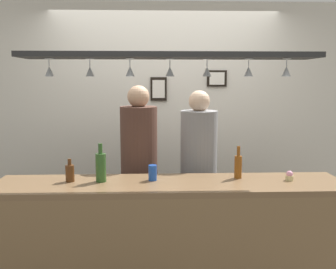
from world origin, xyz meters
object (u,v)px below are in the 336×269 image
(person_left_brown_shirt, at_px, (139,159))
(picture_frame_crest, at_px, (159,89))
(person_middle_grey_shirt, at_px, (199,162))
(bottle_beer_amber_tall, at_px, (238,166))
(drink_can, at_px, (153,173))
(bottle_beer_brown_stubby, at_px, (70,173))
(cupcake, at_px, (290,176))
(bottle_champagne_green, at_px, (101,167))
(picture_frame_upper_small, at_px, (217,78))

(person_left_brown_shirt, height_order, picture_frame_crest, picture_frame_crest)
(person_middle_grey_shirt, height_order, bottle_beer_amber_tall, person_middle_grey_shirt)
(drink_can, distance_m, picture_frame_crest, 1.48)
(person_left_brown_shirt, distance_m, bottle_beer_brown_stubby, 0.76)
(cupcake, bearing_deg, bottle_beer_amber_tall, 166.96)
(bottle_beer_amber_tall, relative_size, drink_can, 2.13)
(bottle_champagne_green, distance_m, cupcake, 1.47)
(bottle_champagne_green, height_order, cupcake, bottle_champagne_green)
(person_middle_grey_shirt, distance_m, drink_can, 0.69)
(picture_frame_crest, bearing_deg, person_left_brown_shirt, -103.72)
(drink_can, bearing_deg, bottle_champagne_green, -176.98)
(bottle_champagne_green, xyz_separation_m, bottle_beer_amber_tall, (1.08, 0.06, -0.02))
(bottle_beer_brown_stubby, height_order, bottle_beer_amber_tall, bottle_beer_amber_tall)
(picture_frame_upper_small, bearing_deg, person_left_brown_shirt, -136.76)
(bottle_beer_brown_stubby, bearing_deg, bottle_champagne_green, -2.12)
(picture_frame_crest, bearing_deg, person_middle_grey_shirt, -65.61)
(bottle_champagne_green, relative_size, cupcake, 3.85)
(bottle_champagne_green, relative_size, bottle_beer_amber_tall, 1.15)
(bottle_beer_amber_tall, xyz_separation_m, drink_can, (-0.68, -0.04, -0.04))
(drink_can, bearing_deg, cupcake, -2.50)
(bottle_beer_amber_tall, bearing_deg, person_middle_grey_shirt, 117.01)
(person_middle_grey_shirt, bearing_deg, bottle_beer_amber_tall, -62.99)
(person_left_brown_shirt, xyz_separation_m, person_middle_grey_shirt, (0.55, 0.00, -0.03))
(person_middle_grey_shirt, bearing_deg, picture_frame_crest, 114.39)
(picture_frame_upper_small, bearing_deg, person_middle_grey_shirt, -110.08)
(cupcake, bearing_deg, bottle_champagne_green, 178.99)
(picture_frame_crest, relative_size, picture_frame_upper_small, 1.18)
(bottle_champagne_green, bearing_deg, picture_frame_upper_small, 50.63)
(bottle_beer_amber_tall, bearing_deg, bottle_beer_brown_stubby, -177.62)
(bottle_beer_brown_stubby, distance_m, picture_frame_upper_small, 2.05)
(person_middle_grey_shirt, distance_m, cupcake, 0.88)
(picture_frame_crest, bearing_deg, cupcake, -54.11)
(picture_frame_crest, xyz_separation_m, picture_frame_upper_small, (0.65, 0.00, 0.12))
(person_left_brown_shirt, bearing_deg, picture_frame_crest, 76.28)
(drink_can, relative_size, picture_frame_crest, 0.47)
(bottle_beer_brown_stubby, xyz_separation_m, drink_can, (0.64, 0.01, -0.01))
(person_middle_grey_shirt, bearing_deg, bottle_champagne_green, -145.53)
(person_left_brown_shirt, bearing_deg, bottle_beer_amber_tall, -31.85)
(person_middle_grey_shirt, xyz_separation_m, bottle_champagne_green, (-0.83, -0.57, 0.09))
(drink_can, relative_size, picture_frame_upper_small, 0.55)
(bottle_beer_amber_tall, relative_size, picture_frame_upper_small, 1.18)
(person_middle_grey_shirt, relative_size, bottle_beer_brown_stubby, 9.23)
(person_left_brown_shirt, bearing_deg, bottle_beer_brown_stubby, -132.57)
(drink_can, bearing_deg, picture_frame_crest, 87.12)
(bottle_beer_brown_stubby, distance_m, picture_frame_crest, 1.64)
(cupcake, height_order, picture_frame_upper_small, picture_frame_upper_small)
(bottle_champagne_green, xyz_separation_m, bottle_beer_brown_stubby, (-0.24, 0.01, -0.05))
(person_left_brown_shirt, bearing_deg, drink_can, -76.97)
(bottle_champagne_green, relative_size, picture_frame_crest, 1.15)
(bottle_beer_brown_stubby, xyz_separation_m, bottle_beer_amber_tall, (1.32, 0.06, 0.03))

